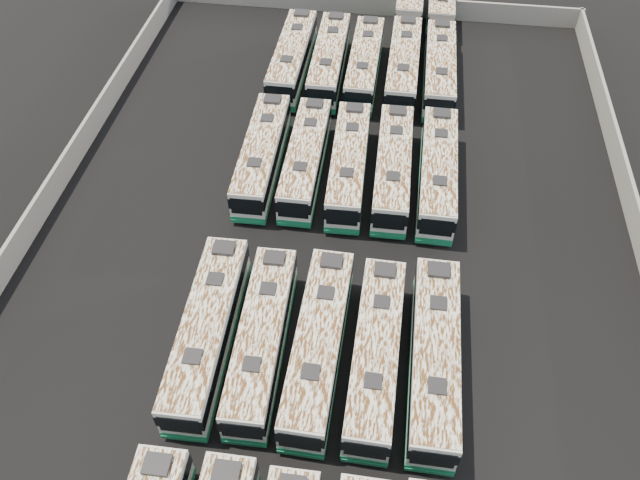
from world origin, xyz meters
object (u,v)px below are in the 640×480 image
Objects in this scene: bus_midfront_right at (376,354)px; bus_midback_far_left at (262,155)px; bus_midfront_far_left at (208,331)px; bus_back_center at (364,64)px; bus_midfront_left at (262,339)px; bus_midback_far_right at (438,172)px; bus_back_far_left at (292,58)px; bus_back_right at (405,46)px; bus_back_far_right at (440,49)px; bus_midfront_center at (319,345)px; bus_back_left at (329,60)px; bus_midback_right at (393,167)px; bus_midback_center at (349,164)px; bus_midfront_far_right at (434,357)px; bus_midback_left at (306,158)px.

bus_midback_far_left reaches higher than bus_midfront_right.
bus_midfront_far_left is 1.03× the size of bus_back_center.
bus_midfront_left is 0.99× the size of bus_back_center.
bus_midfront_right is 17.55m from bus_midback_far_right.
bus_back_right is (10.67, 3.61, -0.00)m from bus_back_far_left.
bus_back_far_left is at bearing -166.11° from bus_back_far_right.
bus_back_right reaches higher than bus_midfront_far_left.
bus_midfront_center is 31.87m from bus_back_left.
bus_back_center is at bearing 103.20° from bus_midback_right.
bus_back_far_right is at bearing 67.27° from bus_midback_center.
bus_midback_far_right is (0.02, 16.98, -0.03)m from bus_midfront_far_right.
bus_back_right reaches higher than bus_midfront_left.
bus_midfront_center is 17.62m from bus_midback_left.
bus_midback_right is at bearing -0.46° from bus_midback_center.
bus_back_far_right is at bearing 66.81° from bus_midfront_far_left.
bus_back_left is (-3.41, 31.69, 0.01)m from bus_midfront_center.
bus_midfront_left is at bearing -90.50° from bus_midback_left.
bus_midfront_center is 1.00× the size of bus_back_left.
bus_midfront_right is 0.99× the size of bus_midback_far_left.
bus_midback_right is at bearing -1.41° from bus_midback_left.
bus_back_far_right is (7.02, 18.06, 0.05)m from bus_midback_center.
bus_midfront_center is at bearing -179.17° from bus_midfront_far_right.
bus_midfront_far_right reaches higher than bus_back_far_right.
bus_midback_left is 0.61× the size of bus_back_right.
bus_midfront_right is 3.52m from bus_midfront_far_right.
bus_back_center is (-0.02, 31.62, -0.04)m from bus_midfront_center.
bus_midfront_far_right is at bearing 1.91° from bus_midfront_center.
bus_midfront_far_right reaches higher than bus_midback_left.
bus_midback_far_left reaches higher than bus_back_center.
bus_midback_far_right is 17.99m from bus_back_left.
bus_back_left reaches higher than bus_midfront_left.
bus_midfront_far_left is 7.01m from bus_midfront_center.
bus_back_center is (6.99, 31.55, -0.05)m from bus_midfront_far_left.
bus_back_center is (3.45, 14.34, 0.03)m from bus_midback_left.
bus_midfront_right is 17.53m from bus_midback_center.
bus_midfront_left is 10.60m from bus_midfront_far_right.
bus_midfront_center reaches higher than bus_midback_right.
bus_midfront_left is at bearing -90.65° from bus_back_left.
bus_midback_far_left is 0.99× the size of bus_midback_far_right.
bus_back_right reaches higher than bus_midfront_center.
bus_midback_center is (7.07, -0.16, -0.02)m from bus_midback_far_left.
bus_midback_left is at bearing -0.24° from bus_midback_far_left.
bus_midback_center is 15.03m from bus_back_left.
bus_back_far_right is at bearing 79.74° from bus_midfront_center.
bus_back_left is (0.06, 14.41, 0.07)m from bus_midback_left.
bus_midfront_far_right is at bearing -51.56° from bus_midback_far_left.
bus_back_center is at bearing 76.19° from bus_midfront_far_left.
bus_midback_center is 0.62× the size of bus_back_right.
bus_midback_right is 18.34m from bus_back_far_right.
bus_midfront_center is 18.60m from bus_midback_far_left.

